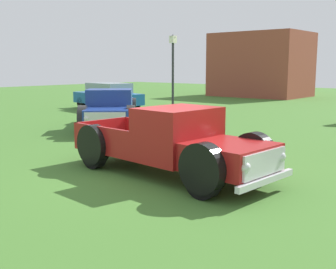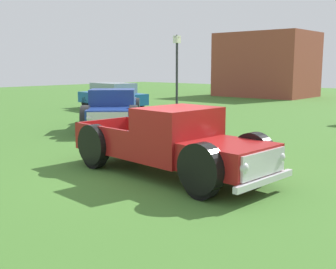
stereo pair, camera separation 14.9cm
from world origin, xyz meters
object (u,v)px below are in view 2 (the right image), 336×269
pickup_truck_behind_left (113,110)px  lamp_post_near (177,72)px  sedan_distant_a (112,96)px  pickup_truck_foreground (180,145)px

pickup_truck_behind_left → lamp_post_near: 6.38m
pickup_truck_behind_left → sedan_distant_a: size_ratio=1.04×
pickup_truck_behind_left → pickup_truck_foreground: bearing=-30.4°
pickup_truck_foreground → pickup_truck_behind_left: pickup_truck_behind_left is taller
sedan_distant_a → lamp_post_near: bearing=14.1°
pickup_truck_foreground → sedan_distant_a: 14.95m
pickup_truck_behind_left → sedan_distant_a: pickup_truck_behind_left is taller
lamp_post_near → pickup_truck_foreground: bearing=-49.7°
pickup_truck_behind_left → sedan_distant_a: (-5.69, 4.98, 0.04)m
pickup_truck_foreground → pickup_truck_behind_left: (-6.43, 3.77, 0.00)m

